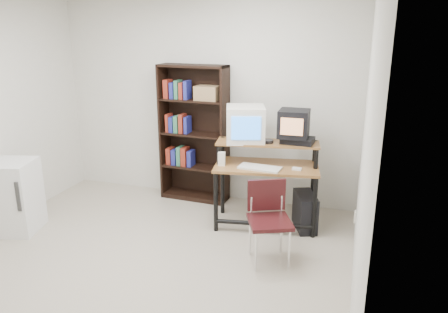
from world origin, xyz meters
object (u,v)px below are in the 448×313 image
(crt_monitor, at_px, (245,124))
(school_chair, at_px, (268,213))
(bookshelf, at_px, (194,132))
(crt_tv, at_px, (294,124))
(pc_tower, at_px, (305,211))
(computer_desk, at_px, (266,169))
(mini_fridge, at_px, (14,197))

(crt_monitor, relative_size, school_chair, 0.67)
(school_chair, distance_m, bookshelf, 1.89)
(crt_tv, relative_size, pc_tower, 0.75)
(computer_desk, relative_size, pc_tower, 2.79)
(crt_tv, xyz_separation_m, mini_fridge, (-2.96, -1.17, -0.79))
(pc_tower, bearing_deg, crt_tv, 125.28)
(computer_desk, bearing_deg, crt_tv, 19.45)
(computer_desk, distance_m, pc_tower, 0.67)
(crt_monitor, xyz_separation_m, bookshelf, (-0.81, 0.44, -0.25))
(crt_tv, bearing_deg, mini_fridge, -159.31)
(school_chair, bearing_deg, crt_tv, 61.69)
(crt_tv, distance_m, mini_fridge, 3.28)
(computer_desk, distance_m, bookshelf, 1.24)
(crt_tv, relative_size, bookshelf, 0.19)
(crt_monitor, xyz_separation_m, crt_tv, (0.55, 0.05, 0.03))
(pc_tower, xyz_separation_m, bookshelf, (-1.55, 0.52, 0.71))
(crt_monitor, distance_m, school_chair, 1.21)
(mini_fridge, bearing_deg, pc_tower, 4.30)
(school_chair, bearing_deg, bookshelf, 110.43)
(crt_tv, xyz_separation_m, school_chair, (-0.08, -0.93, -0.71))
(crt_monitor, relative_size, mini_fridge, 0.65)
(computer_desk, relative_size, bookshelf, 0.70)
(crt_monitor, xyz_separation_m, pc_tower, (0.75, -0.08, -0.97))
(pc_tower, height_order, bookshelf, bookshelf)
(bookshelf, bearing_deg, computer_desk, -23.02)
(computer_desk, bearing_deg, mini_fridge, -168.02)
(computer_desk, relative_size, school_chair, 1.56)
(crt_tv, bearing_deg, computer_desk, -152.55)
(school_chair, relative_size, bookshelf, 0.45)
(bookshelf, height_order, mini_fridge, bookshelf)
(crt_monitor, distance_m, crt_tv, 0.56)
(computer_desk, xyz_separation_m, school_chair, (0.19, -0.79, -0.19))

